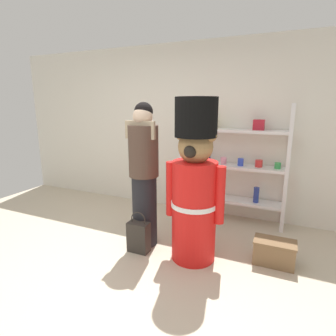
{
  "coord_description": "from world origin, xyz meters",
  "views": [
    {
      "loc": [
        1.56,
        -1.91,
        1.69
      ],
      "look_at": [
        0.35,
        0.78,
        1.0
      ],
      "focal_mm": 29.2,
      "sensor_mm": 36.0,
      "label": 1
    }
  ],
  "objects": [
    {
      "name": "ground_plane",
      "position": [
        0.0,
        0.0,
        0.0
      ],
      "size": [
        6.4,
        6.4,
        0.0
      ],
      "primitive_type": "plane",
      "color": "beige"
    },
    {
      "name": "back_wall",
      "position": [
        0.0,
        2.2,
        1.3
      ],
      "size": [
        6.4,
        0.12,
        2.6
      ],
      "primitive_type": "cube",
      "color": "silver",
      "rests_on": "ground_plane"
    },
    {
      "name": "merchandise_shelf",
      "position": [
        0.83,
        1.98,
        0.85
      ],
      "size": [
        1.52,
        0.35,
        1.7
      ],
      "color": "white",
      "rests_on": "ground_plane"
    },
    {
      "name": "teddy_bear_guard",
      "position": [
        0.68,
        0.74,
        0.84
      ],
      "size": [
        0.66,
        0.5,
        1.76
      ],
      "color": "red",
      "rests_on": "ground_plane"
    },
    {
      "name": "person_shopper",
      "position": [
        0.03,
        0.81,
        0.9
      ],
      "size": [
        0.37,
        0.35,
        1.72
      ],
      "color": "black",
      "rests_on": "ground_plane"
    },
    {
      "name": "shopping_bag",
      "position": [
        0.05,
        0.61,
        0.19
      ],
      "size": [
        0.25,
        0.14,
        0.49
      ],
      "color": "#332D28",
      "rests_on": "ground_plane"
    },
    {
      "name": "display_crate",
      "position": [
        1.52,
        0.98,
        0.13
      ],
      "size": [
        0.43,
        0.25,
        0.27
      ],
      "color": "brown",
      "rests_on": "ground_plane"
    }
  ]
}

